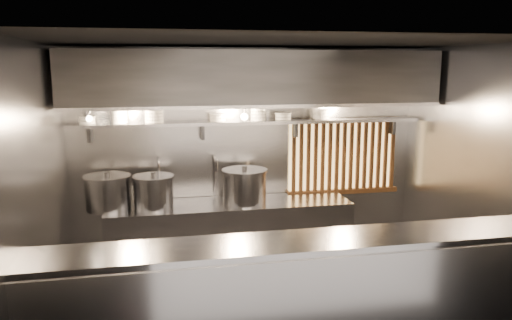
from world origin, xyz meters
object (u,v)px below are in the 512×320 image
object	(u,v)px
pendant_bulb	(244,117)
stock_pot_left	(108,192)
stock_pot_mid	(154,192)
heat_lamp	(86,113)
stock_pot_right	(245,186)

from	to	relation	value
pendant_bulb	stock_pot_left	size ratio (longest dim) A/B	0.32
stock_pot_left	stock_pot_mid	xyz separation A→B (m)	(0.53, -0.05, -0.01)
heat_lamp	stock_pot_right	world-z (taller)	heat_lamp
pendant_bulb	stock_pot_mid	world-z (taller)	pendant_bulb
pendant_bulb	stock_pot_right	distance (m)	0.85
heat_lamp	stock_pot_left	world-z (taller)	heat_lamp
heat_lamp	stock_pot_mid	world-z (taller)	heat_lamp
stock_pot_left	stock_pot_mid	bearing A→B (deg)	-5.83
stock_pot_left	heat_lamp	bearing A→B (deg)	-116.34
stock_pot_left	stock_pot_right	size ratio (longest dim) A/B	0.84
stock_pot_left	stock_pot_right	distance (m)	1.63
stock_pot_mid	stock_pot_right	world-z (taller)	stock_pot_right
stock_pot_mid	stock_pot_right	distance (m)	1.10
stock_pot_mid	pendant_bulb	bearing A→B (deg)	5.35
pendant_bulb	stock_pot_mid	distance (m)	1.42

